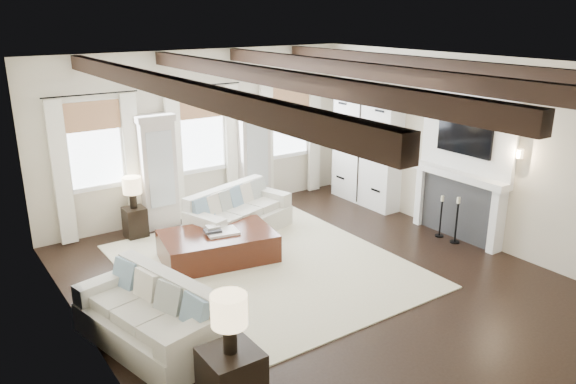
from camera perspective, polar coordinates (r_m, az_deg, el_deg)
ground at (r=8.55m, az=3.02°, el=-9.10°), size 7.50×7.50×0.00m
room_shell at (r=9.00m, az=3.51°, el=5.12°), size 6.54×7.54×3.22m
area_rug at (r=9.04m, az=-2.32°, el=-7.45°), size 3.96×4.57×0.02m
sofa_back at (r=10.19m, az=-5.22°, el=-2.41°), size 2.16×1.45×0.85m
sofa_left at (r=7.14m, az=-13.73°, el=-12.38°), size 1.31×2.12×0.85m
ottoman at (r=9.22m, az=-7.14°, el=-5.50°), size 1.96×1.42×0.47m
tray at (r=9.11m, az=-6.70°, el=-4.04°), size 0.56×0.47×0.04m
book_lower at (r=9.07m, az=-7.66°, el=-3.92°), size 0.29×0.24×0.04m
book_upper at (r=9.14m, az=-7.61°, el=-3.51°), size 0.25×0.21×0.03m
side_table_front at (r=6.14m, az=-5.77°, el=-18.04°), size 0.57×0.57×0.57m
lamp_front at (r=5.75m, az=-6.00°, el=-12.18°), size 0.37×0.37×0.64m
side_table_back at (r=10.41m, az=-15.26°, el=-2.99°), size 0.37×0.37×0.55m
lamp_back at (r=10.20m, az=-15.56°, el=0.48°), size 0.33×0.33×0.57m
candlestick_near at (r=10.20m, az=16.72°, el=-3.13°), size 0.17×0.17×0.84m
candlestick_far at (r=10.41m, az=15.24°, el=-2.73°), size 0.16×0.16×0.77m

